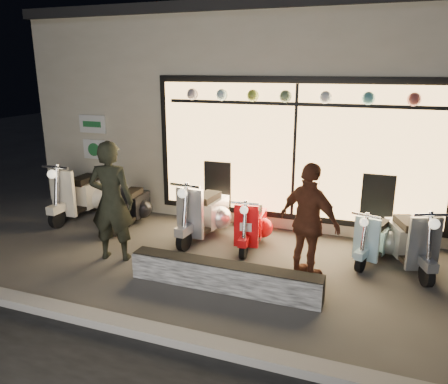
{
  "coord_description": "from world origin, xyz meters",
  "views": [
    {
      "loc": [
        2.33,
        -5.86,
        3.03
      ],
      "look_at": [
        -0.08,
        0.6,
        1.05
      ],
      "focal_mm": 35.0,
      "sensor_mm": 36.0,
      "label": 1
    }
  ],
  "objects_px": {
    "graffiti_barrier": "(224,276)",
    "scooter_silver": "(206,212)",
    "man": "(111,201)",
    "woman": "(309,222)",
    "scooter_red": "(252,224)"
  },
  "relations": [
    {
      "from": "man",
      "to": "woman",
      "type": "height_order",
      "value": "man"
    },
    {
      "from": "scooter_silver",
      "to": "scooter_red",
      "type": "bearing_deg",
      "value": -1.12
    },
    {
      "from": "graffiti_barrier",
      "to": "scooter_red",
      "type": "distance_m",
      "value": 1.75
    },
    {
      "from": "scooter_red",
      "to": "man",
      "type": "xyz_separation_m",
      "value": [
        -1.92,
        -1.38,
        0.61
      ]
    },
    {
      "from": "graffiti_barrier",
      "to": "man",
      "type": "xyz_separation_m",
      "value": [
        -2.04,
        0.36,
        0.78
      ]
    },
    {
      "from": "man",
      "to": "woman",
      "type": "relative_size",
      "value": 1.12
    },
    {
      "from": "scooter_silver",
      "to": "graffiti_barrier",
      "type": "bearing_deg",
      "value": -55.41
    },
    {
      "from": "graffiti_barrier",
      "to": "scooter_silver",
      "type": "relative_size",
      "value": 1.79
    },
    {
      "from": "scooter_silver",
      "to": "scooter_red",
      "type": "distance_m",
      "value": 0.93
    },
    {
      "from": "graffiti_barrier",
      "to": "woman",
      "type": "relative_size",
      "value": 1.59
    },
    {
      "from": "scooter_silver",
      "to": "man",
      "type": "xyz_separation_m",
      "value": [
        -1.0,
        -1.47,
        0.53
      ]
    },
    {
      "from": "man",
      "to": "scooter_silver",
      "type": "bearing_deg",
      "value": -136.62
    },
    {
      "from": "woman",
      "to": "man",
      "type": "bearing_deg",
      "value": 35.02
    },
    {
      "from": "man",
      "to": "woman",
      "type": "distance_m",
      "value": 3.1
    },
    {
      "from": "scooter_red",
      "to": "woman",
      "type": "distance_m",
      "value": 1.57
    }
  ]
}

